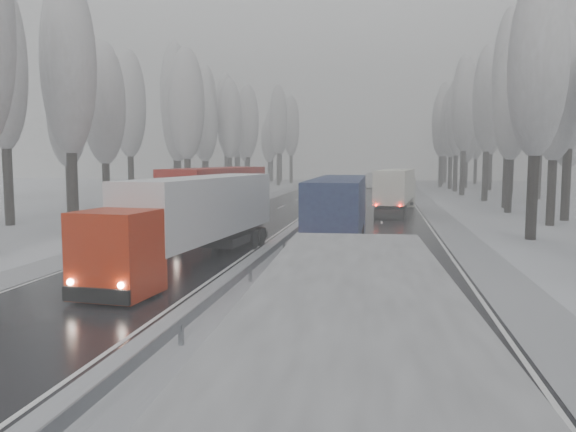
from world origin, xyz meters
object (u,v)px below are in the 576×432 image
(truck_cream_box, at_px, (397,188))
(box_truck_distant, at_px, (373,180))
(truck_red_red, at_px, (213,195))
(truck_grey_tarp, at_px, (353,427))
(truck_blue_box, at_px, (340,208))
(truck_red_white, at_px, (195,214))

(truck_cream_box, relative_size, box_truck_distant, 2.20)
(box_truck_distant, distance_m, truck_red_red, 64.77)
(truck_grey_tarp, distance_m, truck_cream_box, 47.24)
(truck_grey_tarp, relative_size, truck_cream_box, 0.88)
(truck_blue_box, xyz_separation_m, truck_red_red, (-9.20, 6.29, 0.23))
(truck_red_red, bearing_deg, box_truck_distant, 85.62)
(box_truck_distant, height_order, truck_red_red, truck_red_red)
(truck_blue_box, height_order, truck_red_red, truck_red_red)
(truck_grey_tarp, height_order, truck_red_white, truck_red_white)
(truck_grey_tarp, bearing_deg, truck_blue_box, 92.16)
(truck_grey_tarp, height_order, box_truck_distant, truck_grey_tarp)
(truck_cream_box, bearing_deg, truck_red_white, -103.19)
(truck_grey_tarp, relative_size, truck_red_white, 0.86)
(box_truck_distant, xyz_separation_m, truck_red_white, (-6.94, -75.91, 1.06))
(truck_blue_box, distance_m, truck_cream_box, 22.63)
(truck_cream_box, relative_size, truck_red_red, 0.92)
(truck_red_white, bearing_deg, truck_cream_box, 75.84)
(truck_blue_box, relative_size, truck_red_white, 0.96)
(box_truck_distant, relative_size, truck_red_white, 0.45)
(truck_blue_box, bearing_deg, truck_red_red, 145.16)
(box_truck_distant, bearing_deg, truck_cream_box, -88.37)
(box_truck_distant, bearing_deg, truck_red_red, -100.68)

